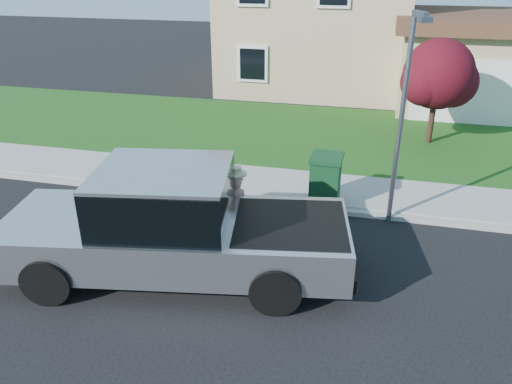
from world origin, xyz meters
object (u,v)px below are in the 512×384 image
Objects in this scene: pickup_truck at (174,227)px; street_lamp at (403,111)px; trash_bin at (325,179)px; ornamental_tree at (439,77)px; woman at (237,207)px.

pickup_truck is 5.37m from street_lamp.
trash_bin is 0.26× the size of street_lamp.
pickup_truck reaches higher than trash_bin.
ornamental_tree reaches higher than trash_bin.
street_lamp is at bearing 27.53° from pickup_truck.
pickup_truck is at bearing -124.28° from trash_bin.
trash_bin is 2.51m from street_lamp.
woman is at bearing -127.81° from trash_bin.
pickup_truck is at bearing -120.98° from ornamental_tree.
trash_bin is at bearing 44.84° from pickup_truck.
woman is 0.37× the size of street_lamp.
ornamental_tree reaches higher than pickup_truck.
woman is 2.62m from trash_bin.
street_lamp reaches higher than trash_bin.
woman is at bearing 50.38° from pickup_truck.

